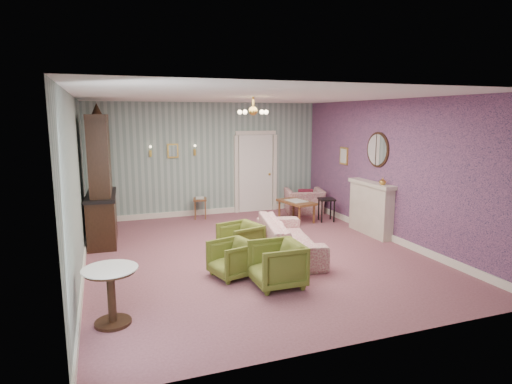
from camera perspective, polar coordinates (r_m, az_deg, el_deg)
name	(u,v)px	position (r m, az deg, el deg)	size (l,w,h in m)	color
floor	(253,253)	(8.24, -0.36, -8.10)	(7.00, 7.00, 0.00)	#8F5360
ceiling	(253,97)	(7.84, -0.39, 12.49)	(7.00, 7.00, 0.00)	white
wall_back	(208,159)	(11.25, -6.38, 4.30)	(6.00, 6.00, 0.00)	gray
wall_front	(361,221)	(4.81, 13.75, -3.69)	(6.00, 6.00, 0.00)	gray
wall_left	(77,187)	(7.47, -22.60, 0.67)	(7.00, 7.00, 0.00)	gray
wall_right	(390,170)	(9.34, 17.26, 2.74)	(7.00, 7.00, 0.00)	gray
wall_right_floral	(389,170)	(9.33, 17.18, 2.73)	(7.00, 7.00, 0.00)	#B75B89
door	(256,172)	(11.62, -0.05, 2.71)	(1.12, 0.12, 2.16)	white
olive_chair_a	(277,262)	(6.63, 2.77, -9.25)	(0.73, 0.69, 0.76)	#616824
olive_chair_b	(232,257)	(7.02, -3.17, -8.60)	(0.63, 0.59, 0.65)	#616824
olive_chair_c	(240,238)	(7.98, -2.09, -6.14)	(0.67, 0.63, 0.69)	#616824
sofa_chintz	(289,231)	(8.11, 4.37, -5.20)	(2.24, 0.65, 0.88)	#A2415A
wingback_chair	(304,197)	(11.55, 6.42, -0.68)	(0.98, 0.63, 0.85)	#A2415A
dresser	(100,176)	(9.26, -19.96, 2.06)	(0.57, 1.65, 2.75)	black
fireplace	(371,208)	(9.72, 14.92, -2.08)	(0.30, 1.40, 1.16)	beige
mantel_vase	(383,181)	(9.28, 16.40, 1.38)	(0.15, 0.15, 0.15)	gold
oval_mirror	(377,150)	(9.60, 15.75, 5.40)	(0.04, 0.76, 0.84)	white
framed_print	(344,156)	(10.75, 11.54, 4.70)	(0.04, 0.34, 0.42)	gold
coffee_table	(296,211)	(10.69, 5.34, -2.48)	(0.55, 0.99, 0.51)	brown
side_table_black	(326,210)	(10.73, 9.28, -2.35)	(0.38, 0.38, 0.57)	black
pedestal_table	(112,296)	(5.77, -18.55, -12.91)	(0.68, 0.68, 0.74)	black
nesting_table	(200,207)	(11.02, -7.39, -2.03)	(0.33, 0.42, 0.55)	brown
gilt_mirror_back	(173,151)	(11.01, -10.93, 5.36)	(0.28, 0.06, 0.36)	gold
sconce_left	(150,152)	(10.92, -13.77, 5.22)	(0.16, 0.12, 0.30)	gold
sconce_right	(195,150)	(11.09, -8.09, 5.48)	(0.16, 0.12, 0.30)	gold
chandelier	(253,112)	(7.83, -0.38, 10.51)	(0.56, 0.56, 0.36)	gold
burgundy_cushion	(305,196)	(11.39, 6.53, -0.56)	(0.38, 0.10, 0.38)	maroon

